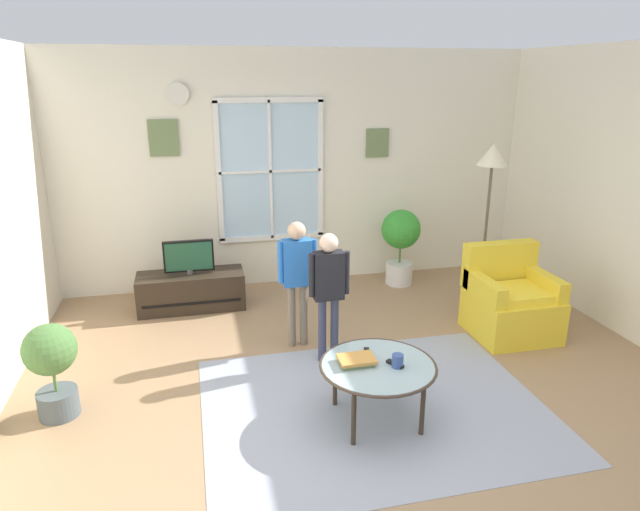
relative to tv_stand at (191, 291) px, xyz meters
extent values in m
cube|color=#9E7A56|center=(1.33, -2.44, -0.21)|extent=(6.20, 6.72, 0.02)
cube|color=silver|center=(1.33, 0.68, 1.18)|extent=(5.60, 0.12, 2.77)
cube|color=silver|center=(1.00, 0.61, 1.19)|extent=(1.20, 0.02, 1.61)
cube|color=white|center=(1.00, 0.59, 2.00)|extent=(1.26, 0.04, 0.06)
cube|color=white|center=(1.00, 0.59, 0.38)|extent=(1.26, 0.04, 0.06)
cube|color=white|center=(0.40, 0.59, 1.19)|extent=(0.06, 0.04, 1.61)
cube|color=white|center=(1.60, 0.59, 1.19)|extent=(0.06, 0.04, 1.61)
cube|color=white|center=(1.00, 0.59, 1.19)|extent=(0.03, 0.04, 1.61)
cube|color=white|center=(1.00, 0.59, 1.19)|extent=(1.20, 0.04, 0.03)
cube|color=#667A4C|center=(-0.18, 0.60, 1.60)|extent=(0.32, 0.03, 0.40)
cube|color=#667A4C|center=(2.31, 0.60, 1.48)|extent=(0.28, 0.03, 0.34)
cylinder|color=silver|center=(0.01, 0.59, 2.07)|extent=(0.24, 0.04, 0.24)
cube|color=#999EAD|center=(1.35, -2.31, -0.20)|extent=(2.62, 2.07, 0.01)
cube|color=#2D2319|center=(0.00, 0.00, 0.00)|extent=(1.15, 0.44, 0.40)
cube|color=black|center=(0.00, -0.22, -0.06)|extent=(1.03, 0.02, 0.02)
cylinder|color=#4C4C4C|center=(0.00, 0.00, 0.23)|extent=(0.08, 0.08, 0.05)
cube|color=black|center=(0.00, 0.00, 0.41)|extent=(0.53, 0.05, 0.35)
cube|color=#1E4C33|center=(0.00, -0.03, 0.41)|extent=(0.49, 0.01, 0.31)
cube|color=yellow|center=(3.07, -1.40, 0.01)|extent=(0.76, 0.72, 0.42)
cube|color=yellow|center=(3.07, -1.10, 0.44)|extent=(0.76, 0.16, 0.45)
cube|color=yellow|center=(2.75, -1.40, 0.32)|extent=(0.12, 0.65, 0.20)
cube|color=yellow|center=(3.39, -1.40, 0.32)|extent=(0.12, 0.65, 0.20)
cube|color=yellow|center=(3.07, -1.45, 0.26)|extent=(0.61, 0.50, 0.08)
cylinder|color=#99B2B7|center=(1.31, -2.47, 0.25)|extent=(0.84, 0.84, 0.02)
torus|color=#3F3328|center=(1.31, -2.47, 0.25)|extent=(0.86, 0.86, 0.02)
cylinder|color=#33281E|center=(1.06, -2.21, 0.02)|extent=(0.04, 0.04, 0.44)
cylinder|color=#33281E|center=(1.57, -2.21, 0.02)|extent=(0.04, 0.04, 0.44)
cylinder|color=#33281E|center=(1.06, -2.72, 0.02)|extent=(0.04, 0.04, 0.44)
cylinder|color=#33281E|center=(1.57, -2.72, 0.02)|extent=(0.04, 0.04, 0.44)
cube|color=#66794E|center=(1.17, -2.42, 0.27)|extent=(0.22, 0.17, 0.03)
cube|color=#CA8A3D|center=(1.17, -2.42, 0.29)|extent=(0.27, 0.19, 0.02)
cylinder|color=#334C8C|center=(1.44, -2.53, 0.30)|extent=(0.08, 0.08, 0.10)
cube|color=black|center=(1.28, -2.29, 0.27)|extent=(0.08, 0.15, 0.02)
cube|color=black|center=(1.43, -2.50, 0.27)|extent=(0.10, 0.14, 0.02)
cylinder|color=#726656|center=(0.92, -1.14, 0.10)|extent=(0.07, 0.07, 0.61)
cylinder|color=#726656|center=(1.03, -1.14, 0.10)|extent=(0.07, 0.07, 0.61)
cube|color=blue|center=(0.97, -1.14, 0.63)|extent=(0.26, 0.14, 0.43)
sphere|color=#D8AD8C|center=(0.97, -1.14, 0.93)|extent=(0.17, 0.17, 0.17)
cylinder|color=blue|center=(0.82, -1.16, 0.65)|extent=(0.06, 0.06, 0.39)
cylinder|color=blue|center=(1.13, -1.16, 0.65)|extent=(0.06, 0.06, 0.39)
cylinder|color=#333851|center=(1.12, -1.50, 0.10)|extent=(0.07, 0.07, 0.60)
cylinder|color=#333851|center=(1.24, -1.50, 0.10)|extent=(0.07, 0.07, 0.60)
cube|color=black|center=(1.18, -1.50, 0.61)|extent=(0.26, 0.14, 0.43)
sphere|color=beige|center=(1.18, -1.50, 0.91)|extent=(0.16, 0.16, 0.16)
cylinder|color=black|center=(1.03, -1.52, 0.64)|extent=(0.05, 0.05, 0.38)
cylinder|color=black|center=(1.33, -1.52, 0.64)|extent=(0.05, 0.05, 0.38)
cylinder|color=silver|center=(2.51, 0.20, -0.07)|extent=(0.33, 0.33, 0.27)
cylinder|color=#4C7238|center=(2.51, 0.20, 0.16)|extent=(0.02, 0.02, 0.19)
sphere|color=green|center=(2.51, 0.20, 0.50)|extent=(0.47, 0.47, 0.47)
cylinder|color=#4C565B|center=(-1.01, -1.87, -0.10)|extent=(0.30, 0.30, 0.21)
cylinder|color=#4C7238|center=(-1.01, -1.87, 0.08)|extent=(0.02, 0.02, 0.15)
sphere|color=#497439|center=(-1.01, -1.87, 0.35)|extent=(0.38, 0.38, 0.38)
cylinder|color=black|center=(3.10, -0.71, -0.19)|extent=(0.26, 0.26, 0.03)
cylinder|color=brown|center=(3.10, -0.71, 0.59)|extent=(0.03, 0.03, 1.59)
cone|color=beige|center=(3.10, -0.71, 1.49)|extent=(0.32, 0.32, 0.22)
camera|label=1|loc=(0.08, -5.88, 2.26)|focal=31.25mm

